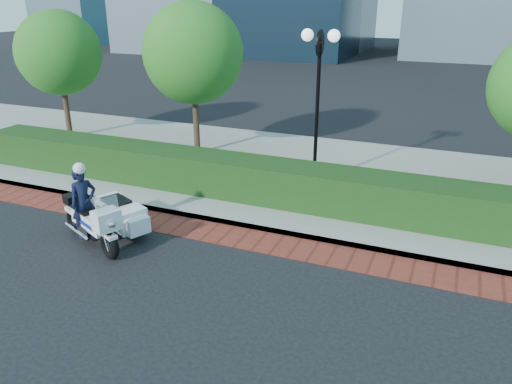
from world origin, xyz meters
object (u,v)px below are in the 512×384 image
at_px(lamppost, 318,84).
at_px(tree_b, 193,54).
at_px(tree_a, 59,53).
at_px(police_motorcycle, 102,213).

height_order(lamppost, tree_b, tree_b).
relative_size(tree_a, tree_b, 0.94).
bearing_deg(lamppost, tree_b, 163.89).
bearing_deg(tree_a, tree_b, 0.00).
relative_size(lamppost, police_motorcycle, 1.93).
relative_size(tree_b, police_motorcycle, 2.25).
bearing_deg(tree_b, lamppost, -16.11).
bearing_deg(lamppost, tree_a, 172.59).
bearing_deg(tree_b, tree_a, 180.00).
height_order(lamppost, police_motorcycle, lamppost).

